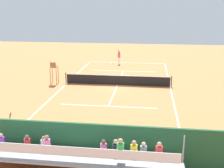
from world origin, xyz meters
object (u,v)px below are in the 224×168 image
object	(u,v)px
tennis_ball_far	(114,67)
umpire_chair	(54,70)
tennis_player	(119,56)
courtside_bench	(128,146)
line_judge	(9,129)
bleacher_stand	(80,157)
tennis_racket	(112,63)
equipment_bag	(86,151)
tennis_ball_near	(132,68)
tennis_net	(117,80)

from	to	relation	value
tennis_ball_far	umpire_chair	bearing A→B (deg)	58.71
tennis_player	tennis_ball_far	distance (m)	2.36
courtside_bench	line_judge	size ratio (longest dim) A/B	0.93
line_judge	courtside_bench	bearing A→B (deg)	178.19
bleacher_stand	courtside_bench	xyz separation A→B (m)	(-1.98, -2.04, -0.39)
bleacher_stand	tennis_racket	size ratio (longest dim) A/B	16.91
tennis_racket	tennis_ball_far	xyz separation A→B (m)	(-0.66, 2.33, 0.02)
equipment_bag	tennis_ball_near	xyz separation A→B (m)	(-1.09, -21.29, -0.15)
bleacher_stand	line_judge	bearing A→B (deg)	-26.68
umpire_chair	equipment_bag	world-z (taller)	umpire_chair
line_judge	tennis_racket	bearing A→B (deg)	-96.08
umpire_chair	equipment_bag	xyz separation A→B (m)	(-6.06, 13.16, -1.13)
umpire_chair	tennis_player	distance (m)	11.51
tennis_net	tennis_ball_near	size ratio (longest dim) A/B	156.06
courtside_bench	equipment_bag	xyz separation A→B (m)	(2.18, 0.13, -0.38)
umpire_chair	tennis_player	bearing A→B (deg)	-117.25
tennis_ball_far	equipment_bag	bearing A→B (deg)	93.06
bleacher_stand	courtside_bench	size ratio (longest dim) A/B	5.03
equipment_bag	umpire_chair	bearing A→B (deg)	-65.26
courtside_bench	tennis_player	world-z (taller)	tennis_player
equipment_bag	tennis_ball_near	distance (m)	21.32
courtside_bench	equipment_bag	world-z (taller)	courtside_bench
bleacher_stand	equipment_bag	bearing A→B (deg)	-84.08
bleacher_stand	tennis_player	size ratio (longest dim) A/B	4.70
courtside_bench	tennis_ball_near	bearing A→B (deg)	-87.03
umpire_chair	tennis_player	xyz separation A→B (m)	(-5.27, -10.23, -0.30)
tennis_ball_near	tennis_player	bearing A→B (deg)	-48.13
tennis_net	bleacher_stand	size ratio (longest dim) A/B	1.14
umpire_chair	tennis_ball_near	bearing A→B (deg)	-131.33
tennis_net	equipment_bag	bearing A→B (deg)	89.41
umpire_chair	equipment_bag	distance (m)	14.53
umpire_chair	tennis_ball_near	distance (m)	10.90
tennis_net	tennis_ball_far	size ratio (longest dim) A/B	156.06
bleacher_stand	tennis_player	bearing A→B (deg)	-87.75
equipment_bag	tennis_ball_far	distance (m)	21.30
tennis_net	tennis_ball_far	distance (m)	7.98
tennis_ball_far	courtside_bench	bearing A→B (deg)	98.92
courtside_bench	tennis_player	xyz separation A→B (m)	(2.98, -23.26, 0.46)
bleacher_stand	tennis_racket	distance (m)	25.61
tennis_net	line_judge	xyz separation A→B (m)	(4.41, 13.07, 0.51)
tennis_player	tennis_racket	xyz separation A→B (m)	(1.00, -0.21, -1.00)
tennis_player	courtside_bench	bearing A→B (deg)	97.30
line_judge	tennis_net	bearing A→B (deg)	-108.65
equipment_bag	tennis_ball_near	world-z (taller)	equipment_bag
tennis_net	tennis_ball_near	bearing A→B (deg)	-96.85
courtside_bench	tennis_ball_far	size ratio (longest dim) A/B	27.27
tennis_ball_near	tennis_ball_far	size ratio (longest dim) A/B	1.00
tennis_ball_far	line_judge	world-z (taller)	line_judge
umpire_chair	tennis_ball_near	size ratio (longest dim) A/B	32.42
umpire_chair	line_judge	size ratio (longest dim) A/B	1.11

